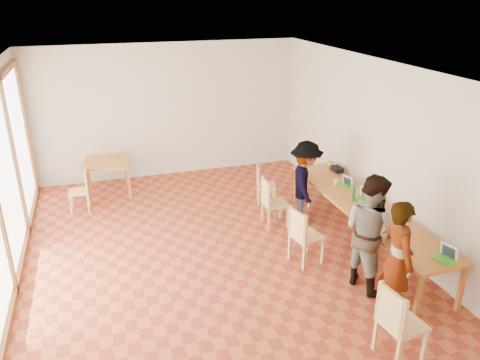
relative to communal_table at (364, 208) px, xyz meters
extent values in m
plane|color=#A24B27|center=(-2.50, 0.30, -0.70)|extent=(8.00, 8.00, 0.00)
cube|color=beige|center=(-2.50, 4.30, 0.80)|extent=(6.00, 0.10, 3.00)
cube|color=beige|center=(0.50, 0.30, 0.80)|extent=(0.10, 8.00, 3.00)
cube|color=white|center=(-2.50, 0.30, 2.32)|extent=(6.00, 8.00, 0.04)
cube|color=#BC7C29|center=(0.00, 0.00, 0.02)|extent=(0.80, 4.00, 0.05)
cube|color=#BC7C29|center=(-0.34, -1.94, -0.35)|extent=(0.06, 0.06, 0.70)
cube|color=#BC7C29|center=(-0.34, 1.94, -0.35)|extent=(0.06, 0.06, 0.70)
cube|color=#BC7C29|center=(0.34, -1.94, -0.35)|extent=(0.06, 0.06, 0.70)
cube|color=#BC7C29|center=(0.34, 1.94, -0.35)|extent=(0.06, 0.06, 0.70)
cube|color=#BC7C29|center=(-3.95, 3.50, 0.02)|extent=(0.90, 0.90, 0.05)
cube|color=#BC7C29|center=(-4.34, 3.11, -0.35)|extent=(0.05, 0.05, 0.70)
cube|color=#BC7C29|center=(-4.34, 3.89, -0.35)|extent=(0.05, 0.05, 0.70)
cube|color=#BC7C29|center=(-3.56, 3.11, -0.35)|extent=(0.05, 0.05, 0.70)
cube|color=#BC7C29|center=(-3.56, 3.89, -0.35)|extent=(0.05, 0.05, 0.70)
cube|color=#E2BA71|center=(-0.93, -2.42, -0.24)|extent=(0.51, 0.51, 0.04)
cube|color=#E2BA71|center=(-1.14, -2.45, 0.03)|extent=(0.09, 0.46, 0.48)
cube|color=#E2BA71|center=(-1.09, -0.18, -0.26)|extent=(0.53, 0.53, 0.04)
cube|color=#E2BA71|center=(-1.29, -0.23, -0.01)|extent=(0.14, 0.43, 0.46)
cube|color=#E2BA71|center=(-1.11, 1.13, -0.27)|extent=(0.44, 0.44, 0.04)
cube|color=#E2BA71|center=(-1.30, 1.14, -0.02)|extent=(0.05, 0.43, 0.45)
cube|color=#E2BA71|center=(-0.93, 2.09, -0.32)|extent=(0.46, 0.46, 0.04)
cube|color=#E2BA71|center=(-1.10, 2.13, -0.11)|extent=(0.14, 0.36, 0.39)
cube|color=#E2BA71|center=(-4.54, 2.88, -0.32)|extent=(0.39, 0.39, 0.04)
cube|color=#E2BA71|center=(-4.37, 2.87, -0.10)|extent=(0.05, 0.38, 0.40)
imported|color=gray|center=(-0.55, -1.70, 0.12)|extent=(0.48, 0.65, 1.65)
imported|color=gray|center=(-0.52, -1.00, 0.16)|extent=(0.84, 0.97, 1.74)
imported|color=gray|center=(-0.56, 1.09, 0.08)|extent=(0.87, 1.15, 1.57)
cube|color=green|center=(0.10, -1.80, 0.06)|extent=(0.25, 0.31, 0.03)
cube|color=white|center=(0.19, -1.77, 0.16)|extent=(0.14, 0.25, 0.22)
cube|color=green|center=(0.09, 0.19, 0.06)|extent=(0.26, 0.30, 0.03)
cube|color=white|center=(0.17, 0.22, 0.15)|extent=(0.16, 0.24, 0.21)
cube|color=green|center=(0.07, 0.78, 0.06)|extent=(0.23, 0.28, 0.02)
cube|color=white|center=(0.15, 0.81, 0.15)|extent=(0.13, 0.23, 0.20)
imported|color=gold|center=(0.31, 1.76, 0.10)|extent=(0.18, 0.18, 0.11)
cylinder|color=#1D632A|center=(-0.09, 0.22, 0.19)|extent=(0.07, 0.07, 0.28)
cylinder|color=silver|center=(-0.02, 0.93, 0.09)|extent=(0.07, 0.07, 0.09)
cylinder|color=white|center=(0.23, -0.82, 0.08)|extent=(0.08, 0.08, 0.06)
cube|color=#E34D90|center=(0.03, 1.51, 0.05)|extent=(0.05, 0.10, 0.01)
cube|color=black|center=(0.33, 1.53, 0.09)|extent=(0.16, 0.26, 0.09)
camera|label=1|loc=(-4.04, -6.02, 3.37)|focal=35.00mm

